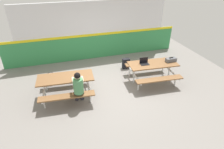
{
  "coord_description": "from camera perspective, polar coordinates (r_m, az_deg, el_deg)",
  "views": [
    {
      "loc": [
        -1.7,
        -5.61,
        3.9
      ],
      "look_at": [
        0.0,
        -0.08,
        0.55
      ],
      "focal_mm": 30.61,
      "sensor_mm": 36.0,
      "label": 1
    }
  ],
  "objects": [
    {
      "name": "ground_plane",
      "position": [
        7.05,
        -0.19,
        -3.63
      ],
      "size": [
        10.0,
        10.0,
        0.02
      ],
      "primitive_type": "cube",
      "color": "gray"
    },
    {
      "name": "accent_backdrop",
      "position": [
        8.85,
        -5.34,
        12.48
      ],
      "size": [
        8.0,
        0.14,
        2.6
      ],
      "color": "#338C4C",
      "rests_on": "ground"
    },
    {
      "name": "picnic_table_left",
      "position": [
        6.44,
        -13.6,
        -2.02
      ],
      "size": [
        1.85,
        1.67,
        0.74
      ],
      "color": "brown",
      "rests_on": "ground"
    },
    {
      "name": "picnic_table_right",
      "position": [
        7.27,
        12.01,
        2.11
      ],
      "size": [
        1.85,
        1.67,
        0.74
      ],
      "color": "brown",
      "rests_on": "ground"
    },
    {
      "name": "student_nearer",
      "position": [
        5.89,
        -10.05,
        -3.33
      ],
      "size": [
        0.38,
        0.53,
        1.21
      ],
      "color": "#2D2D38",
      "rests_on": "ground"
    },
    {
      "name": "laptop_dark",
      "position": [
        7.08,
        9.62,
        3.51
      ],
      "size": [
        0.34,
        0.24,
        0.22
      ],
      "color": "black",
      "rests_on": "picnic_table_right"
    },
    {
      "name": "toolbox_grey",
      "position": [
        7.48,
        17.2,
        4.24
      ],
      "size": [
        0.4,
        0.18,
        0.18
      ],
      "color": "#595B60",
      "rests_on": "picnic_table_right"
    },
    {
      "name": "backpack_dark",
      "position": [
        8.21,
        4.16,
        3.31
      ],
      "size": [
        0.3,
        0.22,
        0.44
      ],
      "color": "black",
      "rests_on": "ground"
    },
    {
      "name": "tote_bag_bright",
      "position": [
        7.48,
        -17.65,
        -1.26
      ],
      "size": [
        0.34,
        0.21,
        0.43
      ],
      "color": "black",
      "rests_on": "ground"
    }
  ]
}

